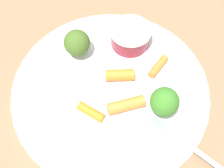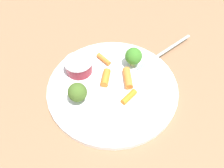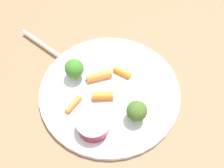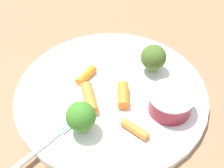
# 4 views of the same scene
# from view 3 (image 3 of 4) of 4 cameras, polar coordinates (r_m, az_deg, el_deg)

# --- Properties ---
(ground_plane) EXTENTS (2.40, 2.40, 0.00)m
(ground_plane) POSITION_cam_3_polar(r_m,az_deg,el_deg) (0.63, -0.46, -1.84)
(ground_plane) COLOR #896446
(plate) EXTENTS (0.30, 0.30, 0.01)m
(plate) POSITION_cam_3_polar(r_m,az_deg,el_deg) (0.63, -0.46, -1.55)
(plate) COLOR white
(plate) RESTS_ON ground_plane
(sauce_cup) EXTENTS (0.07, 0.07, 0.03)m
(sauce_cup) POSITION_cam_3_polar(r_m,az_deg,el_deg) (0.57, -3.65, -7.89)
(sauce_cup) COLOR maroon
(sauce_cup) RESTS_ON plate
(broccoli_floret_0) EXTENTS (0.04, 0.04, 0.05)m
(broccoli_floret_0) POSITION_cam_3_polar(r_m,az_deg,el_deg) (0.62, -7.39, 2.99)
(broccoli_floret_0) COLOR #99B067
(broccoli_floret_0) RESTS_ON plate
(broccoli_floret_1) EXTENTS (0.04, 0.04, 0.05)m
(broccoli_floret_1) POSITION_cam_3_polar(r_m,az_deg,el_deg) (0.57, 4.86, -5.28)
(broccoli_floret_1) COLOR #81B66B
(broccoli_floret_1) RESTS_ON plate
(carrot_stick_0) EXTENTS (0.04, 0.04, 0.01)m
(carrot_stick_0) POSITION_cam_3_polar(r_m,az_deg,el_deg) (0.64, 2.01, 2.25)
(carrot_stick_0) COLOR orange
(carrot_stick_0) RESTS_ON plate
(carrot_stick_1) EXTENTS (0.05, 0.03, 0.02)m
(carrot_stick_1) POSITION_cam_3_polar(r_m,az_deg,el_deg) (0.60, -1.80, -2.33)
(carrot_stick_1) COLOR orange
(carrot_stick_1) RESTS_ON plate
(carrot_stick_2) EXTENTS (0.04, 0.04, 0.01)m
(carrot_stick_2) POSITION_cam_3_polar(r_m,az_deg,el_deg) (0.60, -7.54, -3.94)
(carrot_stick_2) COLOR orange
(carrot_stick_2) RESTS_ON plate
(carrot_stick_3) EXTENTS (0.06, 0.02, 0.02)m
(carrot_stick_3) POSITION_cam_3_polar(r_m,az_deg,el_deg) (0.63, -2.52, 1.57)
(carrot_stick_3) COLOR orange
(carrot_stick_3) RESTS_ON plate
(fork) EXTENTS (0.13, 0.16, 0.00)m
(fork) POSITION_cam_3_polar(r_m,az_deg,el_deg) (0.70, -11.53, 6.39)
(fork) COLOR #ACC1C1
(fork) RESTS_ON plate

